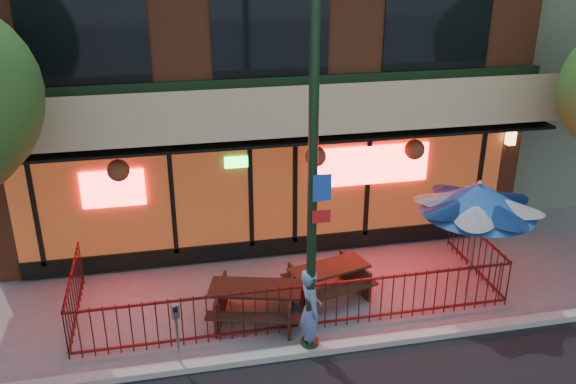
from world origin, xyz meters
name	(u,v)px	position (x,y,z in m)	size (l,w,h in m)	color
ground	(305,336)	(0.00, 0.00, 0.00)	(80.00, 80.00, 0.00)	gray
curb	(311,350)	(0.00, -0.50, 0.06)	(80.00, 0.25, 0.12)	#999993
restaurant_building	(245,48)	(0.00, 7.11, 4.13)	(12.96, 9.49, 8.05)	brown
neighbor_building	(532,72)	(9.00, 7.70, 3.00)	(6.00, 7.00, 6.00)	slate
patio_fence	(299,293)	(0.00, 0.50, 0.63)	(8.44, 2.62, 1.00)	#4C1110
street_light	(313,188)	(0.00, -0.40, 3.15)	(0.43, 0.32, 7.00)	black
picnic_table_left	(256,298)	(-0.80, 0.70, 0.49)	(2.03, 1.74, 0.74)	#311A11
picnic_table_right	(329,277)	(0.80, 1.24, 0.45)	(1.88, 1.62, 0.69)	#362313
patio_umbrella	(478,198)	(3.60, 0.70, 2.18)	(2.24, 2.24, 2.55)	gray
pedestrian	(310,310)	(0.01, -0.35, 0.81)	(0.59, 0.39, 1.62)	#5477A9
parking_meter_near	(177,325)	(-2.31, -0.40, 0.85)	(0.14, 0.13, 1.26)	gray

